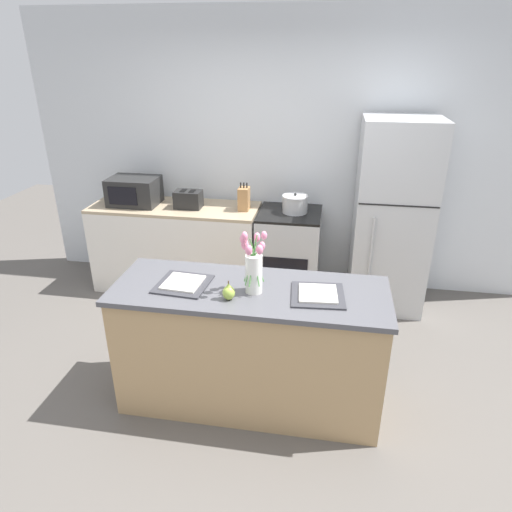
# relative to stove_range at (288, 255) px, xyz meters

# --- Properties ---
(ground_plane) EXTENTS (10.00, 10.00, 0.00)m
(ground_plane) POSITION_rel_stove_range_xyz_m (-0.10, -1.60, -0.44)
(ground_plane) COLOR #59544F
(back_wall) EXTENTS (5.20, 0.08, 2.70)m
(back_wall) POSITION_rel_stove_range_xyz_m (-0.10, 0.40, 0.91)
(back_wall) COLOR silver
(back_wall) RESTS_ON ground_plane
(kitchen_island) EXTENTS (1.80, 0.66, 0.91)m
(kitchen_island) POSITION_rel_stove_range_xyz_m (-0.10, -1.60, 0.01)
(kitchen_island) COLOR tan
(kitchen_island) RESTS_ON ground_plane
(back_counter) EXTENTS (1.68, 0.60, 0.89)m
(back_counter) POSITION_rel_stove_range_xyz_m (-1.16, 0.00, 0.00)
(back_counter) COLOR silver
(back_counter) RESTS_ON ground_plane
(stove_range) EXTENTS (0.60, 0.61, 0.89)m
(stove_range) POSITION_rel_stove_range_xyz_m (0.00, 0.00, 0.00)
(stove_range) COLOR #B2B5B7
(stove_range) RESTS_ON ground_plane
(refrigerator) EXTENTS (0.68, 0.67, 1.79)m
(refrigerator) POSITION_rel_stove_range_xyz_m (0.95, 0.00, 0.45)
(refrigerator) COLOR #B7BABC
(refrigerator) RESTS_ON ground_plane
(flower_vase) EXTENTS (0.16, 0.20, 0.43)m
(flower_vase) POSITION_rel_stove_range_xyz_m (-0.07, -1.64, 0.64)
(flower_vase) COLOR silver
(flower_vase) RESTS_ON kitchen_island
(pear_figurine) EXTENTS (0.08, 0.08, 0.13)m
(pear_figurine) POSITION_rel_stove_range_xyz_m (-0.20, -1.75, 0.51)
(pear_figurine) COLOR #9EBC47
(pear_figurine) RESTS_ON kitchen_island
(plate_setting_left) EXTENTS (0.35, 0.35, 0.02)m
(plate_setting_left) POSITION_rel_stove_range_xyz_m (-0.54, -1.62, 0.47)
(plate_setting_left) COLOR #333338
(plate_setting_left) RESTS_ON kitchen_island
(plate_setting_right) EXTENTS (0.35, 0.35, 0.02)m
(plate_setting_right) POSITION_rel_stove_range_xyz_m (0.34, -1.62, 0.47)
(plate_setting_right) COLOR #333338
(plate_setting_right) RESTS_ON kitchen_island
(toaster) EXTENTS (0.28, 0.18, 0.17)m
(toaster) POSITION_rel_stove_range_xyz_m (-1.00, -0.02, 0.53)
(toaster) COLOR black
(toaster) RESTS_ON back_counter
(cooking_pot) EXTENTS (0.25, 0.25, 0.19)m
(cooking_pot) POSITION_rel_stove_range_xyz_m (0.05, 0.01, 0.53)
(cooking_pot) COLOR #B2B5B7
(cooking_pot) RESTS_ON stove_range
(microwave) EXTENTS (0.48, 0.37, 0.27)m
(microwave) POSITION_rel_stove_range_xyz_m (-1.57, -0.00, 0.58)
(microwave) COLOR black
(microwave) RESTS_ON back_counter
(knife_block) EXTENTS (0.10, 0.14, 0.27)m
(knife_block) POSITION_rel_stove_range_xyz_m (-0.45, 0.01, 0.56)
(knife_block) COLOR #A37547
(knife_block) RESTS_ON back_counter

